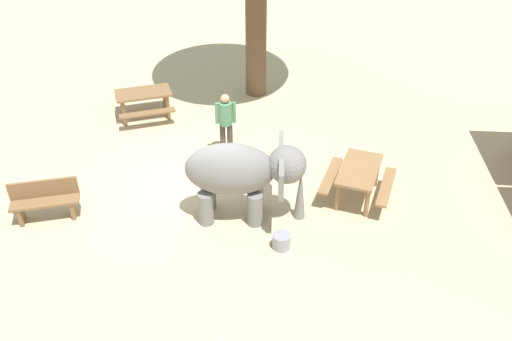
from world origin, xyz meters
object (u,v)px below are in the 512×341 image
wooden_bench (45,199)px  picnic_table_near (359,176)px  picnic_table_far (144,98)px  feed_bucket (281,241)px  person_handler (226,119)px  elephant (243,172)px

wooden_bench → picnic_table_near: wooden_bench is taller
picnic_table_far → feed_bucket: size_ratio=5.36×
person_handler → picnic_table_far: size_ratio=0.84×
elephant → picnic_table_near: size_ratio=1.37×
wooden_bench → picnic_table_far: bearing=-119.1°
wooden_bench → picnic_table_far: (-4.54, 1.00, 0.12)m
elephant → picnic_table_far: bearing=124.8°
person_handler → picnic_table_far: (-1.68, -2.49, -0.36)m
picnic_table_near → feed_bucket: 2.46m
picnic_table_far → feed_bucket: picnic_table_far is taller
elephant → person_handler: bearing=102.6°
person_handler → wooden_bench: (2.86, -3.50, -0.48)m
wooden_bench → feed_bucket: size_ratio=4.04×
elephant → feed_bucket: 1.59m
person_handler → feed_bucket: size_ratio=4.50×
elephant → wooden_bench: (0.36, -4.16, -0.65)m
picnic_table_far → elephant: bearing=-74.0°
wooden_bench → picnic_table_far: 4.65m
elephant → wooden_bench: size_ratio=1.73×
picnic_table_near → person_handler: bearing=-102.3°
picnic_table_near → picnic_table_far: size_ratio=0.96×
person_handler → picnic_table_far: person_handler is taller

